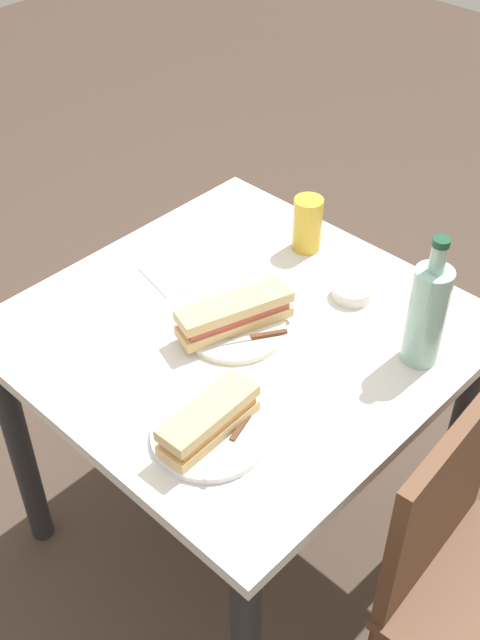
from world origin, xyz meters
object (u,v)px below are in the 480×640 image
Objects in this scene: chair_far at (473,576)px; baguette_sandwich_near at (235,314)px; dining_table at (240,369)px; olive_bowl at (352,292)px; plate_near at (235,328)px; water_bottle at (427,313)px; baguette_sandwich_far at (209,420)px; beer_glass at (307,224)px; plate_far at (209,435)px; knife_near at (252,338)px; knife_far at (232,440)px.

chair_far is 0.71m from baguette_sandwich_near.
olive_bowl is (-0.25, 0.11, 0.14)m from dining_table.
plate_near is at bearing 6.98° from dining_table.
dining_table is 0.46m from water_bottle.
baguette_sandwich_far is 0.65m from beer_glass.
dining_table is 1.05× the size of chair_far.
baguette_sandwich_near is 0.31m from plate_far.
baguette_sandwich_far reaches higher than knife_near.
baguette_sandwich_far is 2.34× the size of olive_bowl.
olive_bowl reaches higher than plate_far.
olive_bowl is at bearing 157.69° from baguette_sandwich_near.
chair_far is at bearing 119.28° from baguette_sandwich_far.
baguette_sandwich_near is (0.01, -0.64, 0.31)m from chair_far.
knife_far is at bearing 12.31° from olive_bowl.
baguette_sandwich_far is at bearing 34.73° from baguette_sandwich_near.
water_bottle is at bearing -122.30° from chair_far.
knife_far reaches higher than plate_far.
plate_far is 0.66m from beer_glass.
water_bottle is at bearing 126.81° from knife_near.
dining_table is 4.19× the size of baguette_sandwich_far.
baguette_sandwich_far is (0.26, -0.47, 0.31)m from chair_far.
beer_glass is at bearing -108.19° from water_bottle.
baguette_sandwich_near reaches higher than knife_near.
chair_far reaches higher than plate_near.
baguette_sandwich_near is 0.36m from beer_glass.
chair_far reaches higher than knife_far.
plate_near is 0.31m from plate_far.
plate_far is at bearing 34.73° from baguette_sandwich_near.
olive_bowl is (-0.27, 0.11, 0.01)m from plate_near.
beer_glass is at bearing -165.02° from dining_table.
plate_near is 0.74× the size of water_bottle.
knife_far is 1.27× the size of beer_glass.
beer_glass is 0.22m from olive_bowl.
water_bottle reaches higher than baguette_sandwich_near.
plate_near is 0.31m from baguette_sandwich_far.
knife_far is at bearing 35.76° from knife_near.
olive_bowl reaches higher than plate_near.
plate_near is at bearing -145.27° from baguette_sandwich_far.
beer_glass is at bearing -157.75° from knife_near.
knife_far reaches higher than plate_near.
baguette_sandwich_far is (0.27, 0.18, 0.18)m from dining_table.
baguette_sandwich_far reaches higher than knife_far.
baguette_sandwich_near and baguette_sandwich_far have the same top height.
olive_bowl is (-0.28, 0.06, -0.00)m from knife_near.
chair_far is at bearing 91.61° from knife_near.
plate_near is 0.41m from water_bottle.
plate_far is 0.05m from knife_far.
olive_bowl is (0.08, 0.20, -0.05)m from beer_glass.
plate_near is 0.29m from olive_bowl.
water_bottle is (-0.20, 0.34, 0.07)m from baguette_sandwich_near.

